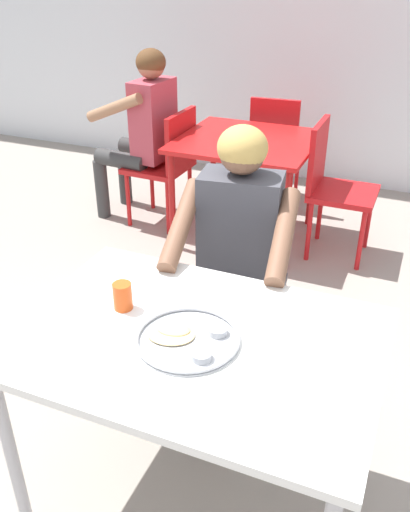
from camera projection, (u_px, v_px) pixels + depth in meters
ground_plane at (189, 483)px, 2.17m from camera, size 12.00×12.00×0.05m
table_foreground at (195, 356)px, 1.77m from camera, size 1.16×0.82×0.75m
thali_tray at (188, 339)px, 1.71m from camera, size 0.33×0.33×0.03m
drinking_cup at (123, 295)px, 1.85m from camera, size 0.06×0.06×0.10m
chair_foreground at (245, 271)px, 2.60m from camera, size 0.44×0.46×0.86m
diner_foreground at (235, 249)px, 2.30m from camera, size 0.55×0.59×1.23m
table_background_red at (247, 151)px, 3.69m from camera, size 0.90×0.86×0.72m
chair_red_left at (168, 160)px, 3.95m from camera, size 0.43×0.45×0.85m
chair_red_right at (332, 181)px, 3.54m from camera, size 0.42×0.41×0.89m
chair_red_far at (276, 142)px, 4.29m from camera, size 0.42×0.43×0.86m
patron_background at (143, 122)px, 3.91m from camera, size 0.58×0.53×1.25m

